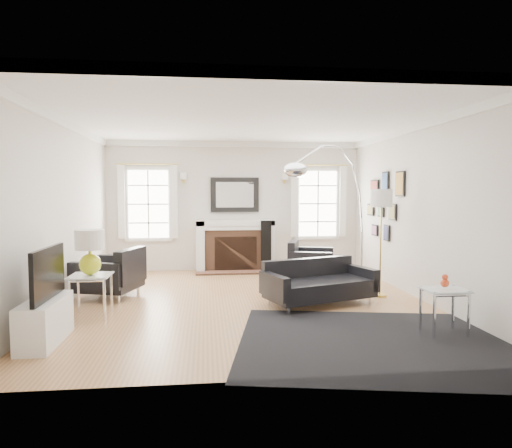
{
  "coord_description": "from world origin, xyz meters",
  "views": [
    {
      "loc": [
        -0.63,
        -6.99,
        1.71
      ],
      "look_at": [
        0.17,
        0.3,
        1.19
      ],
      "focal_mm": 32.0,
      "sensor_mm": 36.0,
      "label": 1
    }
  ],
  "objects": [
    {
      "name": "floor",
      "position": [
        0.0,
        0.0,
        0.0
      ],
      "size": [
        6.0,
        6.0,
        0.0
      ],
      "primitive_type": "plane",
      "color": "#9D6C41",
      "rests_on": "ground"
    },
    {
      "name": "mantel_mirror",
      "position": [
        0.0,
        2.95,
        1.65
      ],
      "size": [
        1.05,
        0.07,
        0.75
      ],
      "color": "black",
      "rests_on": "back_wall"
    },
    {
      "name": "coffee_table",
      "position": [
        0.72,
        0.16,
        0.32
      ],
      "size": [
        0.79,
        0.79,
        0.35
      ],
      "color": "silver",
      "rests_on": "floor"
    },
    {
      "name": "speaker_tower",
      "position": [
        0.65,
        2.65,
        0.55
      ],
      "size": [
        0.25,
        0.25,
        1.1
      ],
      "primitive_type": "cube",
      "rotation": [
        0.0,
        0.0,
        -0.17
      ],
      "color": "black",
      "rests_on": "floor"
    },
    {
      "name": "armchair_right",
      "position": [
        1.36,
        1.67,
        0.35
      ],
      "size": [
        1.05,
        1.12,
        0.62
      ],
      "color": "black",
      "rests_on": "floor"
    },
    {
      "name": "window_left",
      "position": [
        -1.85,
        2.95,
        1.46
      ],
      "size": [
        1.24,
        0.15,
        1.62
      ],
      "color": "white",
      "rests_on": "back_wall"
    },
    {
      "name": "right_wall",
      "position": [
        2.75,
        0.0,
        1.4
      ],
      "size": [
        0.04,
        6.0,
        2.8
      ],
      "primitive_type": "cube",
      "color": "beige",
      "rests_on": "floor"
    },
    {
      "name": "stick_floor_lamp",
      "position": [
        2.2,
        0.13,
        1.52
      ],
      "size": [
        0.36,
        0.36,
        1.75
      ],
      "color": "gold",
      "rests_on": "floor"
    },
    {
      "name": "area_rug",
      "position": [
        1.29,
        -2.11,
        0.01
      ],
      "size": [
        3.53,
        3.12,
        0.01
      ],
      "primitive_type": "cube",
      "rotation": [
        0.0,
        0.0,
        -0.19
      ],
      "color": "black",
      "rests_on": "floor"
    },
    {
      "name": "back_wall",
      "position": [
        0.0,
        3.0,
        1.4
      ],
      "size": [
        5.5,
        0.04,
        2.8
      ],
      "primitive_type": "cube",
      "color": "beige",
      "rests_on": "floor"
    },
    {
      "name": "orange_vase",
      "position": [
        2.2,
        -1.89,
        0.64
      ],
      "size": [
        0.1,
        0.1,
        0.16
      ],
      "color": "red",
      "rests_on": "nesting_table"
    },
    {
      "name": "armchair_left",
      "position": [
        -2.14,
        0.51,
        0.37
      ],
      "size": [
        1.12,
        1.19,
        0.66
      ],
      "color": "black",
      "rests_on": "floor"
    },
    {
      "name": "fireplace",
      "position": [
        0.0,
        2.79,
        0.54
      ],
      "size": [
        1.7,
        0.69,
        1.11
      ],
      "color": "white",
      "rests_on": "floor"
    },
    {
      "name": "arc_floor_lamp",
      "position": [
        1.45,
        0.36,
        1.39
      ],
      "size": [
        1.82,
        1.68,
        2.57
      ],
      "color": "silver",
      "rests_on": "floor"
    },
    {
      "name": "front_wall",
      "position": [
        0.0,
        -3.0,
        1.4
      ],
      "size": [
        5.5,
        0.04,
        2.8
      ],
      "primitive_type": "cube",
      "color": "beige",
      "rests_on": "floor"
    },
    {
      "name": "crown_molding",
      "position": [
        0.0,
        0.0,
        2.74
      ],
      "size": [
        5.5,
        6.0,
        0.12
      ],
      "primitive_type": "cube",
      "color": "white",
      "rests_on": "back_wall"
    },
    {
      "name": "window_right",
      "position": [
        1.85,
        2.95,
        1.46
      ],
      "size": [
        1.24,
        0.15,
        1.62
      ],
      "color": "white",
      "rests_on": "back_wall"
    },
    {
      "name": "ceiling",
      "position": [
        0.0,
        0.0,
        2.8
      ],
      "size": [
        5.5,
        6.0,
        0.02
      ],
      "primitive_type": "cube",
      "color": "white",
      "rests_on": "back_wall"
    },
    {
      "name": "sofa",
      "position": [
        1.06,
        -0.26,
        0.3
      ],
      "size": [
        1.84,
        1.28,
        0.55
      ],
      "color": "black",
      "rests_on": "floor"
    },
    {
      "name": "nesting_table",
      "position": [
        2.2,
        -1.89,
        0.44
      ],
      "size": [
        0.5,
        0.42,
        0.55
      ],
      "color": "silver",
      "rests_on": "floor"
    },
    {
      "name": "left_wall",
      "position": [
        -2.75,
        0.0,
        1.4
      ],
      "size": [
        0.04,
        6.0,
        2.8
      ],
      "primitive_type": "cube",
      "color": "beige",
      "rests_on": "floor"
    },
    {
      "name": "gourd_lamp",
      "position": [
        -2.2,
        -0.64,
        0.94
      ],
      "size": [
        0.39,
        0.39,
        0.62
      ],
      "color": "#C3D01A",
      "rests_on": "side_table_left"
    },
    {
      "name": "gallery_wall",
      "position": [
        2.72,
        1.3,
        1.53
      ],
      "size": [
        0.04,
        1.73,
        1.29
      ],
      "color": "black",
      "rests_on": "right_wall"
    },
    {
      "name": "tv_unit",
      "position": [
        -2.44,
        -1.7,
        0.33
      ],
      "size": [
        0.35,
        1.0,
        1.09
      ],
      "color": "white",
      "rests_on": "floor"
    },
    {
      "name": "side_table_left",
      "position": [
        -2.2,
        -0.64,
        0.47
      ],
      "size": [
        0.53,
        0.53,
        0.58
      ],
      "color": "silver",
      "rests_on": "floor"
    }
  ]
}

